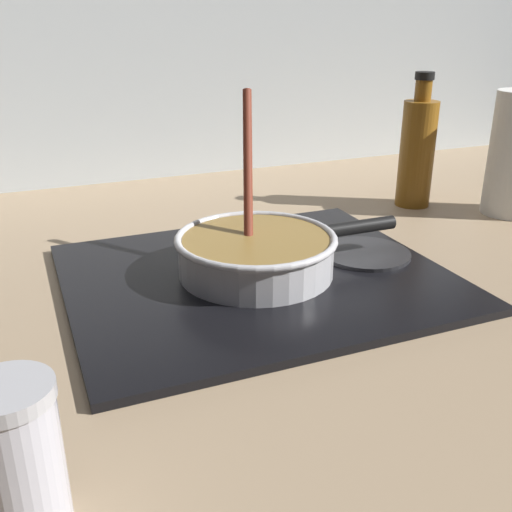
% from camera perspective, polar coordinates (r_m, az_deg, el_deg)
% --- Properties ---
extents(ground, '(2.40, 1.60, 0.04)m').
position_cam_1_polar(ground, '(0.82, 2.61, -6.88)').
color(ground, '#9E8466').
extents(backsplash_wall, '(2.40, 0.02, 0.55)m').
position_cam_1_polar(backsplash_wall, '(1.47, -10.91, 17.85)').
color(backsplash_wall, silver).
rests_on(backsplash_wall, ground).
extents(hob_plate, '(0.56, 0.48, 0.01)m').
position_cam_1_polar(hob_plate, '(0.90, 0.00, -2.03)').
color(hob_plate, black).
rests_on(hob_plate, ground).
extents(burner_ring, '(0.19, 0.19, 0.01)m').
position_cam_1_polar(burner_ring, '(0.90, 0.00, -1.45)').
color(burner_ring, '#592D0C').
rests_on(burner_ring, hob_plate).
extents(spare_burner, '(0.15, 0.15, 0.01)m').
position_cam_1_polar(spare_burner, '(0.99, 10.52, 0.26)').
color(spare_burner, '#262628').
rests_on(spare_burner, hob_plate).
extents(cooking_pan, '(0.36, 0.25, 0.26)m').
position_cam_1_polar(cooking_pan, '(0.89, 0.09, 0.37)').
color(cooking_pan, silver).
rests_on(cooking_pan, hob_plate).
extents(condiment_jar, '(0.07, 0.07, 0.13)m').
position_cam_1_polar(condiment_jar, '(0.50, -21.90, -17.82)').
color(condiment_jar, silver).
rests_on(condiment_jar, ground).
extents(oil_bottle, '(0.07, 0.07, 0.27)m').
position_cam_1_polar(oil_bottle, '(1.29, 15.25, 9.76)').
color(oil_bottle, '#8C5919').
rests_on(oil_bottle, ground).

